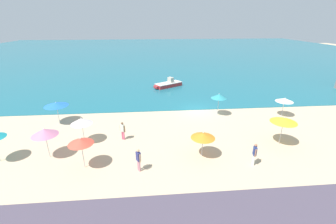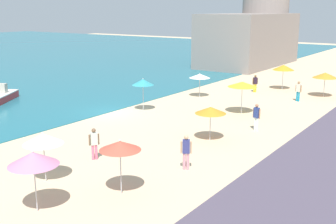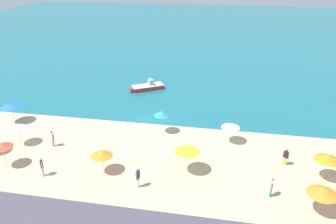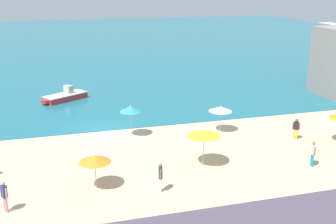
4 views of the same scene
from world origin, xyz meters
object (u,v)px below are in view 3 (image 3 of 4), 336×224
(beach_umbrella_6, at_px, (2,145))
(bather_4, at_px, (42,166))
(beach_umbrella_5, at_px, (187,150))
(skiff_nearshore, at_px, (148,87))
(bather_2, at_px, (138,177))
(bather_3, at_px, (52,138))
(beach_umbrella_4, at_px, (231,126))
(bather_0, at_px, (286,156))
(beach_umbrella_2, at_px, (327,157))
(beach_umbrella_7, at_px, (102,154))
(beach_umbrella_3, at_px, (162,113))
(beach_umbrella_10, at_px, (11,105))
(beach_umbrella_9, at_px, (323,191))
(beach_umbrella_0, at_px, (18,126))
(bather_1, at_px, (272,186))

(beach_umbrella_6, bearing_deg, bather_4, -10.69)
(beach_umbrella_5, bearing_deg, skiff_nearshore, 113.04)
(bather_2, distance_m, bather_3, 11.21)
(beach_umbrella_4, relative_size, bather_0, 1.31)
(beach_umbrella_2, relative_size, bather_3, 1.47)
(bather_4, bearing_deg, beach_umbrella_7, 16.05)
(beach_umbrella_2, xyz_separation_m, beach_umbrella_5, (-11.59, -1.02, 0.08))
(beach_umbrella_2, bearing_deg, beach_umbrella_4, 148.25)
(beach_umbrella_4, distance_m, bather_3, 17.93)
(beach_umbrella_3, xyz_separation_m, bather_4, (-8.65, -9.53, -1.29))
(bather_4, bearing_deg, beach_umbrella_5, 12.78)
(beach_umbrella_10, height_order, bather_0, beach_umbrella_10)
(beach_umbrella_2, xyz_separation_m, bather_2, (-15.27, -3.82, -1.20))
(beach_umbrella_9, distance_m, bather_3, 24.68)
(beach_umbrella_6, xyz_separation_m, bather_4, (4.03, -0.76, -1.19))
(bather_4, height_order, skiff_nearshore, bather_4)
(beach_umbrella_0, height_order, skiff_nearshore, beach_umbrella_0)
(bather_1, bearing_deg, bather_0, 70.07)
(bather_4, bearing_deg, skiff_nearshore, 79.36)
(beach_umbrella_9, height_order, beach_umbrella_10, beach_umbrella_10)
(beach_umbrella_2, distance_m, skiff_nearshore, 26.78)
(beach_umbrella_9, xyz_separation_m, bather_0, (-1.58, 6.08, -1.05))
(beach_umbrella_6, bearing_deg, bather_0, 10.67)
(beach_umbrella_0, distance_m, bather_3, 3.59)
(beach_umbrella_2, distance_m, beach_umbrella_4, 9.32)
(bather_0, bearing_deg, beach_umbrella_10, 173.24)
(beach_umbrella_2, distance_m, beach_umbrella_5, 11.64)
(beach_umbrella_3, bearing_deg, beach_umbrella_7, -114.50)
(bather_4, bearing_deg, beach_umbrella_2, 9.05)
(bather_4, bearing_deg, beach_umbrella_3, 47.79)
(beach_umbrella_10, xyz_separation_m, bather_1, (27.84, -8.28, -1.13))
(beach_umbrella_5, relative_size, bather_2, 1.42)
(beach_umbrella_0, xyz_separation_m, beach_umbrella_4, (20.87, 4.11, -0.14))
(beach_umbrella_3, distance_m, bather_4, 12.93)
(bather_3, distance_m, skiff_nearshore, 18.00)
(beach_umbrella_7, xyz_separation_m, bather_1, (14.22, -0.74, -0.90))
(beach_umbrella_4, relative_size, bather_4, 1.22)
(beach_umbrella_4, relative_size, bather_2, 1.22)
(beach_umbrella_9, xyz_separation_m, bather_4, (-22.49, 0.62, -0.98))
(beach_umbrella_7, bearing_deg, bather_4, -163.95)
(beach_umbrella_0, bearing_deg, beach_umbrella_4, 11.15)
(beach_umbrella_4, bearing_deg, beach_umbrella_3, 173.41)
(beach_umbrella_0, xyz_separation_m, beach_umbrella_7, (9.94, -3.16, -0.18))
(beach_umbrella_4, height_order, beach_umbrella_9, beach_umbrella_9)
(beach_umbrella_5, bearing_deg, bather_1, -16.71)
(bather_3, bearing_deg, beach_umbrella_3, 24.94)
(beach_umbrella_4, xyz_separation_m, beach_umbrella_10, (-24.55, 0.27, 0.18))
(beach_umbrella_2, height_order, skiff_nearshore, beach_umbrella_2)
(beach_umbrella_10, distance_m, skiff_nearshore, 18.21)
(beach_umbrella_6, height_order, beach_umbrella_10, beach_umbrella_6)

